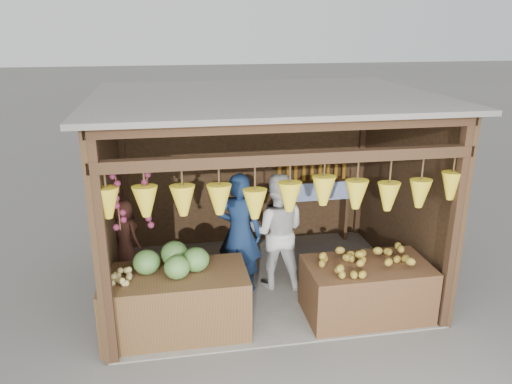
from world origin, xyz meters
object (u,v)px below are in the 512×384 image
counter_left (176,303)px  man_standing (240,233)px  vendor_seated (125,235)px  woman_standing (277,231)px  counter_right (366,290)px

counter_left → man_standing: bearing=43.5°
counter_left → vendor_seated: (-0.63, 1.13, 0.43)m
woman_standing → vendor_seated: size_ratio=1.66×
counter_left → woman_standing: bearing=31.9°
man_standing → vendor_seated: 1.55m
counter_left → counter_right: (2.35, -0.07, -0.03)m
counter_left → counter_right: 2.35m
counter_left → vendor_seated: size_ratio=1.71×
man_standing → counter_left: bearing=67.4°
woman_standing → counter_right: bearing=149.9°
woman_standing → vendor_seated: (-2.04, 0.26, -0.01)m
counter_right → vendor_seated: 3.24m
counter_left → man_standing: size_ratio=1.00×
man_standing → woman_standing: 0.52m
counter_right → woman_standing: bearing=134.8°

